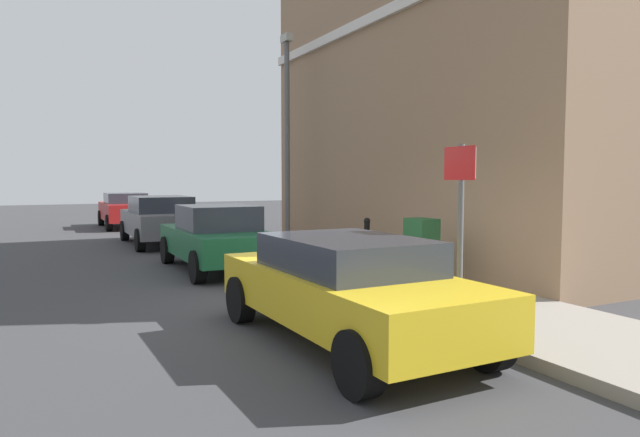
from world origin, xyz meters
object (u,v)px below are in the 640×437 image
(car_green, at_px, (217,237))
(lamppost, at_px, (287,131))
(car_red, at_px, (125,209))
(bollard_near_cabinet, at_px, (367,241))
(utility_cabinet, at_px, (421,253))
(car_grey, at_px, (161,219))
(car_yellow, at_px, (347,286))
(street_sign, at_px, (460,204))

(car_green, distance_m, lamppost, 4.35)
(car_red, xyz_separation_m, bollard_near_cabinet, (2.87, -14.09, -0.04))
(car_red, distance_m, utility_cabinet, 16.32)
(car_grey, xyz_separation_m, utility_cabinet, (2.67, -9.41, -0.09))
(car_green, xyz_separation_m, car_red, (-0.25, 12.15, 0.02))
(car_yellow, distance_m, car_grey, 11.54)
(car_yellow, bearing_deg, utility_cabinet, -52.99)
(car_green, distance_m, car_red, 12.15)
(car_yellow, bearing_deg, car_green, -2.94)
(car_red, relative_size, street_sign, 1.79)
(car_green, bearing_deg, utility_cabinet, -146.87)
(car_grey, height_order, bollard_near_cabinet, car_grey)
(street_sign, bearing_deg, car_grey, 97.82)
(car_grey, xyz_separation_m, car_red, (-0.10, 6.68, -0.03))
(car_grey, distance_m, lamppost, 4.95)
(car_grey, bearing_deg, lamppost, -138.41)
(car_yellow, distance_m, bollard_near_cabinet, 5.00)
(car_red, distance_m, lamppost, 10.61)
(car_yellow, height_order, car_red, car_red)
(car_green, xyz_separation_m, bollard_near_cabinet, (2.62, -1.94, -0.02))
(car_green, distance_m, street_sign, 6.41)
(car_yellow, xyz_separation_m, car_red, (-0.05, 18.22, 0.04))
(car_yellow, relative_size, utility_cabinet, 3.68)
(car_yellow, distance_m, lamppost, 9.20)
(car_green, xyz_separation_m, lamppost, (2.66, 2.27, 2.58))
(car_red, distance_m, street_sign, 18.42)
(car_grey, distance_m, car_red, 6.68)
(car_yellow, height_order, bollard_near_cabinet, car_yellow)
(lamppost, bearing_deg, street_sign, -98.09)
(car_green, bearing_deg, car_yellow, 178.64)
(car_yellow, relative_size, car_green, 1.06)
(car_grey, distance_m, bollard_near_cabinet, 7.91)
(car_red, bearing_deg, utility_cabinet, -169.88)
(car_yellow, relative_size, lamppost, 0.74)
(utility_cabinet, relative_size, lamppost, 0.20)
(car_green, bearing_deg, bollard_near_cabinet, -126.07)
(car_red, bearing_deg, car_grey, -178.77)
(car_grey, bearing_deg, utility_cabinet, -163.79)
(bollard_near_cabinet, height_order, lamppost, lamppost)
(utility_cabinet, relative_size, bollard_near_cabinet, 1.11)
(car_grey, height_order, street_sign, street_sign)
(car_green, relative_size, street_sign, 1.73)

